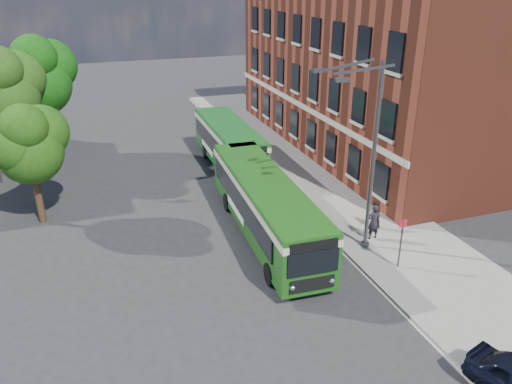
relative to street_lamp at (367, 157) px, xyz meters
name	(u,v)px	position (x,y,z in m)	size (l,w,h in m)	color
ground	(251,246)	(-4.84, 2.00, -4.79)	(120.00, 120.00, 0.00)	#2B2B2D
pavement	(311,172)	(2.16, 10.00, -4.72)	(6.00, 48.00, 0.15)	gray
kerb_line	(269,179)	(-0.89, 10.00, -4.79)	(0.12, 48.00, 0.01)	beige
brick_office	(379,54)	(9.16, 14.00, 2.18)	(12.10, 26.00, 14.20)	maroon
street_lamp	(367,157)	(0.00, 0.00, 0.00)	(2.96, 2.38, 9.00)	#3D4043
bus_stop_sign	(401,240)	(0.76, -2.20, -3.28)	(0.35, 0.08, 2.52)	#3D4043
bus_front	(265,202)	(-3.75, 2.93, -2.96)	(3.13, 12.59, 3.02)	#1B5515
bus_rear	(229,141)	(-2.64, 13.15, -2.96)	(2.74, 10.08, 3.02)	#175C1D
pedestrian_a	(374,222)	(1.07, 0.50, -3.72)	(0.67, 0.44, 1.84)	black
pedestrian_b	(375,215)	(1.75, 1.49, -3.89)	(0.73, 0.57, 1.50)	black
tree_left	(29,143)	(-14.56, 8.20, -0.30)	(3.93, 3.73, 6.63)	#372214
tree_mid	(5,87)	(-16.31, 16.89, 0.90)	(4.97, 4.72, 8.39)	#372214
tree_right	(39,75)	(-14.38, 19.55, 1.13)	(5.17, 4.91, 8.73)	#372214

